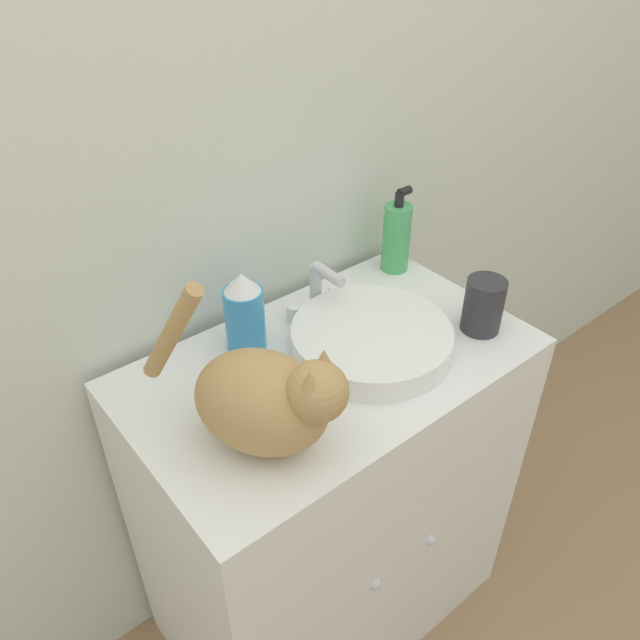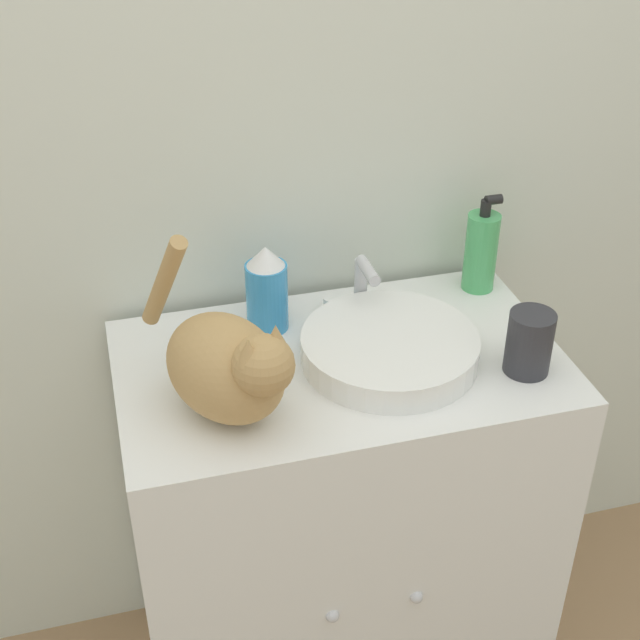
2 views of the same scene
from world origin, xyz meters
name	(u,v)px [view 1 (image 1 of 2)]	position (x,y,z in m)	size (l,w,h in m)	color
wall_back	(231,76)	(0.00, 0.50, 1.25)	(6.00, 0.05, 2.50)	silver
vanity_cabinet	(329,500)	(0.00, 0.23, 0.40)	(0.75, 0.47, 0.80)	white
sink_basin	(371,339)	(0.08, 0.20, 0.83)	(0.30, 0.30, 0.05)	white
faucet	(318,292)	(0.08, 0.36, 0.85)	(0.14, 0.09, 0.12)	silver
cat	(266,399)	(-0.20, 0.13, 0.89)	(0.24, 0.33, 0.27)	tan
soap_bottle	(396,237)	(0.32, 0.39, 0.88)	(0.06, 0.06, 0.19)	#4CB266
spray_bottle	(244,313)	(-0.10, 0.36, 0.88)	(0.07, 0.07, 0.16)	#338CCC
cup	(483,305)	(0.29, 0.12, 0.86)	(0.08, 0.08, 0.11)	#2D2D33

